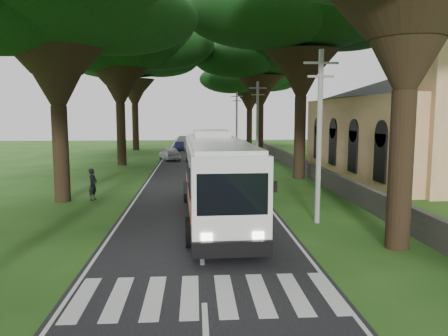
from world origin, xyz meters
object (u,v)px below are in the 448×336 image
(pole_mid, at_px, (257,124))
(coach_bus, at_px, (216,177))
(pole_near, at_px, (319,134))
(pedestrian, at_px, (93,184))
(distant_car_b, at_px, (180,146))
(church, at_px, (413,116))
(distant_car_a, at_px, (170,153))
(pole_far, at_px, (237,120))
(distant_car_c, at_px, (211,138))

(pole_mid, height_order, coach_bus, pole_mid)
(pole_near, distance_m, pedestrian, 13.73)
(pole_mid, height_order, distant_car_b, pole_mid)
(pole_mid, xyz_separation_m, coach_bus, (-4.70, -18.93, -2.09))
(church, distance_m, pole_near, 19.88)
(distant_car_a, bearing_deg, pole_far, -143.38)
(pole_far, bearing_deg, distant_car_a, -125.55)
(coach_bus, relative_size, distant_car_b, 3.70)
(church, height_order, distant_car_b, church)
(pole_far, xyz_separation_m, distant_car_c, (-2.91, 17.60, -3.51))
(pole_mid, relative_size, distant_car_c, 1.82)
(pole_near, xyz_separation_m, distant_car_c, (-2.91, 57.60, -3.51))
(pole_far, distance_m, distant_car_a, 15.01)
(pedestrian, bearing_deg, coach_bus, -110.65)
(church, xyz_separation_m, pole_near, (-12.36, -15.55, -0.73))
(distant_car_c, distance_m, pedestrian, 52.14)
(distant_car_c, height_order, pedestrian, pedestrian)
(distant_car_a, bearing_deg, pedestrian, 63.60)
(pedestrian, bearing_deg, church, -53.55)
(pole_far, distance_m, pedestrian, 35.91)
(pole_far, bearing_deg, pedestrian, -109.26)
(pedestrian, bearing_deg, pole_mid, -25.23)
(coach_bus, height_order, pedestrian, coach_bus)
(church, bearing_deg, pole_near, -128.50)
(pole_mid, relative_size, pole_far, 1.00)
(distant_car_a, height_order, distant_car_b, distant_car_a)
(pole_near, height_order, coach_bus, pole_near)
(pedestrian, bearing_deg, pole_far, -3.89)
(coach_bus, bearing_deg, church, 38.38)
(church, relative_size, pole_mid, 3.00)
(church, xyz_separation_m, pedestrian, (-24.16, -9.31, -3.96))
(pole_far, relative_size, distant_car_c, 1.82)
(distant_car_b, distance_m, pedestrian, 34.96)
(coach_bus, relative_size, distant_car_a, 3.11)
(church, relative_size, distant_car_c, 5.45)
(church, xyz_separation_m, distant_car_a, (-20.86, 12.56, -4.15))
(pole_near, bearing_deg, pedestrian, 152.15)
(pole_far, relative_size, distant_car_a, 1.88)
(distant_car_a, bearing_deg, coach_bus, 80.17)
(church, bearing_deg, pedestrian, -158.92)
(distant_car_b, bearing_deg, church, -51.70)
(pole_far, distance_m, coach_bus, 39.27)
(pole_far, height_order, distant_car_c, pole_far)
(pole_mid, distance_m, pedestrian, 18.42)
(pole_mid, relative_size, distant_car_a, 1.88)
(pole_mid, xyz_separation_m, pole_far, (0.00, 20.00, 0.00))
(distant_car_c, bearing_deg, pole_far, 97.14)
(pole_near, relative_size, distant_car_b, 2.23)
(church, height_order, pole_mid, church)
(pole_far, bearing_deg, pole_mid, -90.00)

